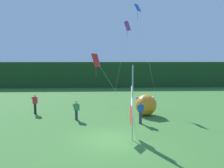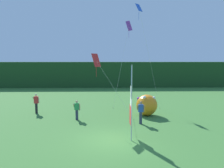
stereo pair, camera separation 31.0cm
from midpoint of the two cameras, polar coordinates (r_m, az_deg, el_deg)
name	(u,v)px [view 2 (the right image)]	position (r m, az deg, el deg)	size (l,w,h in m)	color
ground_plane	(113,140)	(14.01, 0.86, -13.90)	(120.00, 120.00, 0.00)	#3D7533
distant_treeline	(108,74)	(39.36, -0.69, 2.40)	(80.00, 2.40, 4.34)	#1E421E
banner_flag	(131,104)	(13.69, 5.44, -5.00)	(0.06, 1.03, 4.51)	#B7B7BC
person_near_banner	(77,109)	(18.37, -8.35, -6.35)	(0.55, 0.48, 1.58)	#2D334C
person_mid_field	(36,103)	(21.29, -18.10, -4.55)	(0.55, 0.48, 1.77)	black
person_far_left	(141,112)	(17.19, 7.73, -6.96)	(0.55, 0.48, 1.71)	#2D334C
inflatable_balloon	(147,105)	(19.80, 9.16, -5.23)	(1.81, 1.81, 1.81)	orange
kite_red_diamond_0	(97,62)	(16.87, -3.17, 5.44)	(3.30, 1.25, 5.24)	brown
kite_blue_diamond_1	(140,15)	(22.52, 7.52, 16.89)	(2.56, 0.74, 10.02)	brown
kite_purple_diamond_2	(128,29)	(24.83, 4.48, 13.56)	(2.14, 3.07, 8.84)	brown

